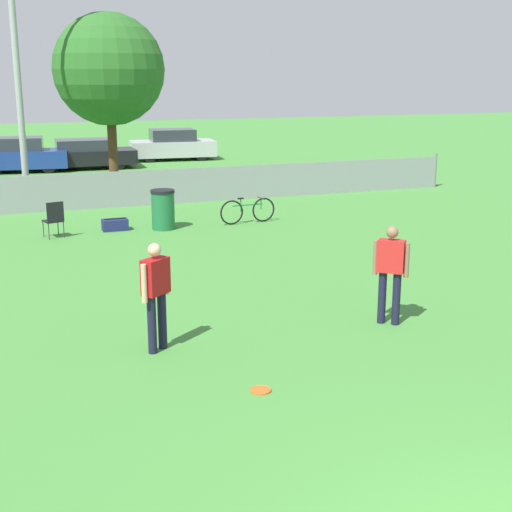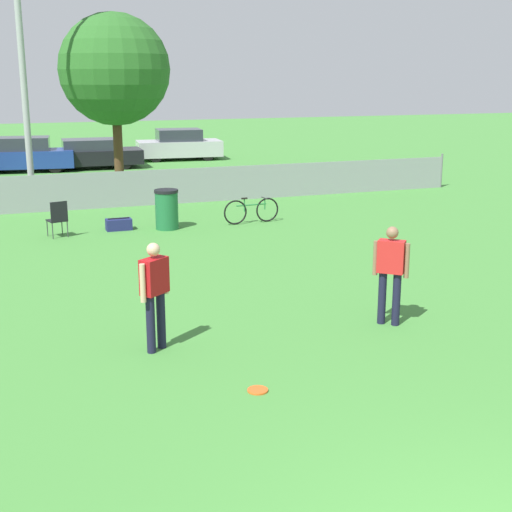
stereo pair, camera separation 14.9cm
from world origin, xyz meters
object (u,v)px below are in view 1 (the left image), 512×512
Objects in this scene: frisbee_disc at (261,390)px; parked_car_dark at (84,154)px; player_thrower_red at (156,289)px; bicycle_sideline at (248,211)px; parked_car_blue at (17,156)px; light_pole at (12,4)px; trash_bin at (163,209)px; tree_near_pole at (109,70)px; folding_chair_sideline at (54,218)px; player_defender_red at (391,268)px; gear_bag_sideline at (115,225)px; parked_car_silver at (173,145)px.

parked_car_dark is at bearing 87.59° from frisbee_disc.
bicycle_sideline is at bearing 24.51° from player_thrower_red.
bicycle_sideline is 0.38× the size of parked_car_blue.
trash_bin is at bearing -58.31° from light_pole.
light_pole is 4.06m from tree_near_pole.
folding_chair_sideline is 5.12m from bicycle_sideline.
player_defender_red is at bearing 102.59° from folding_chair_sideline.
player_defender_red is 22.04m from parked_car_dark.
parked_car_blue is at bearing 97.57° from gear_bag_sideline.
player_defender_red is at bearing 29.84° from frisbee_disc.
bicycle_sideline is 15.53m from parked_car_silver.
light_pole is at bearing 121.69° from trash_bin.
player_defender_red is 8.68m from trash_bin.
tree_near_pole is 15.91m from player_defender_red.
parked_car_silver is (7.32, 10.32, -5.25)m from light_pole.
folding_chair_sideline is (-4.44, 8.45, -0.43)m from player_defender_red.
tree_near_pole is 7.79m from parked_car_blue.
light_pole is 9.32m from bicycle_sideline.
folding_chair_sideline is (-2.72, -7.04, -3.60)m from tree_near_pole.
parked_car_blue is 7.44m from parked_car_silver.
bicycle_sideline is 13.76m from parked_car_dark.
tree_near_pole is 22.16× the size of frisbee_disc.
player_thrower_red is at bearing -122.47° from bicycle_sideline.
light_pole is 14.29m from player_thrower_red.
player_defender_red reaches higher than trash_bin.
gear_bag_sideline is 0.16× the size of parked_car_silver.
frisbee_disc is at bearing 83.67° from folding_chair_sideline.
player_thrower_red is (0.99, -13.35, -5.00)m from light_pole.
frisbee_disc is 0.29× the size of folding_chair_sideline.
tree_near_pole is 1.42× the size of parked_car_blue.
tree_near_pole reaches higher than bicycle_sideline.
parked_car_blue is (-4.62, 21.86, -0.26)m from player_defender_red.
frisbee_disc is at bearing -108.97° from player_defender_red.
bicycle_sideline is 2.35m from trash_bin.
parked_car_blue is at bearing -104.36° from folding_chair_sideline.
parked_car_dark is at bearing 8.95° from parked_car_blue.
bicycle_sideline is at bearing -61.47° from parked_car_blue.
frisbee_disc is at bearing -96.80° from trash_bin.
parked_car_dark reaches higher than gear_bag_sideline.
parked_car_silver is (6.33, 23.67, -0.25)m from player_thrower_red.
frisbee_disc is at bearing -90.18° from parked_car_dark.
light_pole reaches higher than parked_car_blue.
player_defender_red is 1.00× the size of player_thrower_red.
parked_car_dark is at bearing -115.85° from folding_chair_sideline.
player_defender_red is 1.55× the size of trash_bin.
light_pole reaches higher than bicycle_sideline.
player_thrower_red is at bearing -99.62° from parked_car_silver.
bicycle_sideline is 3.59m from gear_bag_sideline.
gear_bag_sideline is at bearing -99.93° from tree_near_pole.
light_pole is 6.34× the size of bicycle_sideline.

